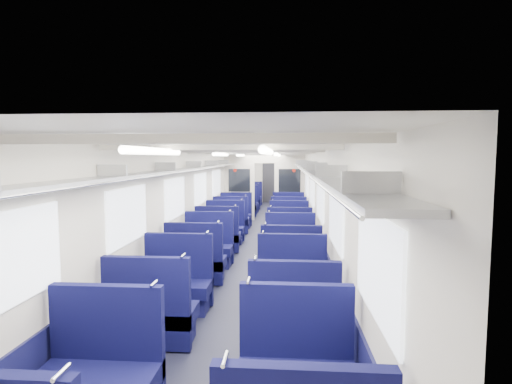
% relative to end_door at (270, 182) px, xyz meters
% --- Properties ---
extents(floor, '(2.80, 18.00, 0.01)m').
position_rel_end_door_xyz_m(floor, '(0.00, -8.94, -1.00)').
color(floor, black).
rests_on(floor, ground).
extents(ceiling, '(2.80, 18.00, 0.01)m').
position_rel_end_door_xyz_m(ceiling, '(0.00, -8.94, 1.35)').
color(ceiling, silver).
rests_on(ceiling, wall_left).
extents(wall_left, '(0.02, 18.00, 2.35)m').
position_rel_end_door_xyz_m(wall_left, '(-1.40, -8.94, 0.18)').
color(wall_left, beige).
rests_on(wall_left, floor).
extents(dado_left, '(0.03, 17.90, 0.70)m').
position_rel_end_door_xyz_m(dado_left, '(-1.39, -8.94, -0.65)').
color(dado_left, '#111138').
rests_on(dado_left, floor).
extents(wall_right, '(0.02, 18.00, 2.35)m').
position_rel_end_door_xyz_m(wall_right, '(1.40, -8.94, 0.18)').
color(wall_right, beige).
rests_on(wall_right, floor).
extents(dado_right, '(0.03, 17.90, 0.70)m').
position_rel_end_door_xyz_m(dado_right, '(1.39, -8.94, -0.65)').
color(dado_right, '#111138').
rests_on(dado_right, floor).
extents(wall_far, '(2.80, 0.02, 2.35)m').
position_rel_end_door_xyz_m(wall_far, '(0.00, 0.06, 0.18)').
color(wall_far, beige).
rests_on(wall_far, floor).
extents(luggage_rack_left, '(0.36, 17.40, 0.18)m').
position_rel_end_door_xyz_m(luggage_rack_left, '(-1.21, -8.94, 0.97)').
color(luggage_rack_left, '#B2B5BA').
rests_on(luggage_rack_left, wall_left).
extents(luggage_rack_right, '(0.36, 17.40, 0.18)m').
position_rel_end_door_xyz_m(luggage_rack_right, '(1.21, -8.94, 0.97)').
color(luggage_rack_right, '#B2B5BA').
rests_on(luggage_rack_right, wall_right).
extents(windows, '(2.78, 15.60, 0.75)m').
position_rel_end_door_xyz_m(windows, '(0.00, -9.40, 0.42)').
color(windows, white).
rests_on(windows, wall_left).
extents(ceiling_fittings, '(2.70, 16.06, 0.11)m').
position_rel_end_door_xyz_m(ceiling_fittings, '(0.00, -9.20, 1.29)').
color(ceiling_fittings, beige).
rests_on(ceiling_fittings, ceiling).
extents(end_door, '(0.75, 0.06, 2.00)m').
position_rel_end_door_xyz_m(end_door, '(0.00, 0.00, 0.00)').
color(end_door, black).
rests_on(end_door, floor).
extents(bulkhead, '(2.80, 0.10, 2.35)m').
position_rel_end_door_xyz_m(bulkhead, '(-0.00, -5.48, 0.23)').
color(bulkhead, beige).
rests_on(bulkhead, floor).
extents(seat_2, '(1.01, 0.56, 1.12)m').
position_rel_end_door_xyz_m(seat_2, '(-0.83, -16.15, -0.65)').
color(seat_2, '#0E0F44').
rests_on(seat_2, floor).
extents(seat_3, '(1.01, 0.56, 1.12)m').
position_rel_end_door_xyz_m(seat_3, '(0.83, -15.99, -0.65)').
color(seat_3, '#0E0F44').
rests_on(seat_3, floor).
extents(seat_4, '(1.01, 0.56, 1.12)m').
position_rel_end_door_xyz_m(seat_4, '(-0.83, -14.89, -0.65)').
color(seat_4, '#0E0F44').
rests_on(seat_4, floor).
extents(seat_5, '(1.01, 0.56, 1.12)m').
position_rel_end_door_xyz_m(seat_5, '(0.83, -14.94, -0.65)').
color(seat_5, '#0E0F44').
rests_on(seat_5, floor).
extents(seat_6, '(1.01, 0.56, 1.12)m').
position_rel_end_door_xyz_m(seat_6, '(-0.83, -13.78, -0.65)').
color(seat_6, '#0E0F44').
rests_on(seat_6, floor).
extents(seat_7, '(1.01, 0.56, 1.12)m').
position_rel_end_door_xyz_m(seat_7, '(0.83, -13.71, -0.65)').
color(seat_7, '#0E0F44').
rests_on(seat_7, floor).
extents(seat_8, '(1.01, 0.56, 1.12)m').
position_rel_end_door_xyz_m(seat_8, '(-0.83, -12.57, -0.65)').
color(seat_8, '#0E0F44').
rests_on(seat_8, floor).
extents(seat_9, '(1.01, 0.56, 1.12)m').
position_rel_end_door_xyz_m(seat_9, '(0.83, -12.69, -0.65)').
color(seat_9, '#0E0F44').
rests_on(seat_9, floor).
extents(seat_10, '(1.01, 0.56, 1.12)m').
position_rel_end_door_xyz_m(seat_10, '(-0.83, -11.44, -0.65)').
color(seat_10, '#0E0F44').
rests_on(seat_10, floor).
extents(seat_11, '(1.01, 0.56, 1.12)m').
position_rel_end_door_xyz_m(seat_11, '(0.83, -11.48, -0.65)').
color(seat_11, '#0E0F44').
rests_on(seat_11, floor).
extents(seat_12, '(1.01, 0.56, 1.12)m').
position_rel_end_door_xyz_m(seat_12, '(-0.83, -10.26, -0.65)').
color(seat_12, '#0E0F44').
rests_on(seat_12, floor).
extents(seat_13, '(1.01, 0.56, 1.12)m').
position_rel_end_door_xyz_m(seat_13, '(0.83, -10.34, -0.65)').
color(seat_13, '#0E0F44').
rests_on(seat_13, floor).
extents(seat_14, '(1.01, 0.56, 1.12)m').
position_rel_end_door_xyz_m(seat_14, '(-0.83, -9.25, -0.65)').
color(seat_14, '#0E0F44').
rests_on(seat_14, floor).
extents(seat_15, '(1.01, 0.56, 1.12)m').
position_rel_end_door_xyz_m(seat_15, '(0.83, -9.24, -0.65)').
color(seat_15, '#0E0F44').
rests_on(seat_15, floor).
extents(seat_16, '(1.01, 0.56, 1.12)m').
position_rel_end_door_xyz_m(seat_16, '(-0.83, -7.98, -0.65)').
color(seat_16, '#0E0F44').
rests_on(seat_16, floor).
extents(seat_17, '(1.01, 0.56, 1.12)m').
position_rel_end_door_xyz_m(seat_17, '(0.83, -7.96, -0.65)').
color(seat_17, '#0E0F44').
rests_on(seat_17, floor).
extents(seat_18, '(1.01, 0.56, 1.12)m').
position_rel_end_door_xyz_m(seat_18, '(-0.83, -6.97, -0.65)').
color(seat_18, '#0E0F44').
rests_on(seat_18, floor).
extents(seat_19, '(1.01, 0.56, 1.12)m').
position_rel_end_door_xyz_m(seat_19, '(0.83, -6.75, -0.65)').
color(seat_19, '#0E0F44').
rests_on(seat_19, floor).
extents(seat_20, '(1.01, 0.56, 1.12)m').
position_rel_end_door_xyz_m(seat_20, '(-0.83, -4.72, -0.65)').
color(seat_20, '#0E0F44').
rests_on(seat_20, floor).
extents(seat_21, '(1.01, 0.56, 1.12)m').
position_rel_end_door_xyz_m(seat_21, '(0.83, -4.93, -0.65)').
color(seat_21, '#0E0F44').
rests_on(seat_21, floor).
extents(seat_22, '(1.01, 0.56, 1.12)m').
position_rel_end_door_xyz_m(seat_22, '(-0.83, -3.75, -0.65)').
color(seat_22, '#0E0F44').
rests_on(seat_22, floor).
extents(seat_23, '(1.01, 0.56, 1.12)m').
position_rel_end_door_xyz_m(seat_23, '(0.83, -3.75, -0.65)').
color(seat_23, '#0E0F44').
rests_on(seat_23, floor).
extents(seat_24, '(1.01, 0.56, 1.12)m').
position_rel_end_door_xyz_m(seat_24, '(-0.83, -2.59, -0.65)').
color(seat_24, '#0E0F44').
rests_on(seat_24, floor).
extents(seat_25, '(1.01, 0.56, 1.12)m').
position_rel_end_door_xyz_m(seat_25, '(0.83, -2.47, -0.65)').
color(seat_25, '#0E0F44').
rests_on(seat_25, floor).
extents(seat_26, '(1.01, 0.56, 1.12)m').
position_rel_end_door_xyz_m(seat_26, '(-0.83, -1.34, -0.65)').
color(seat_26, '#0E0F44').
rests_on(seat_26, floor).
extents(seat_27, '(1.01, 0.56, 1.12)m').
position_rel_end_door_xyz_m(seat_27, '(0.83, -1.37, -0.65)').
color(seat_27, '#0E0F44').
rests_on(seat_27, floor).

